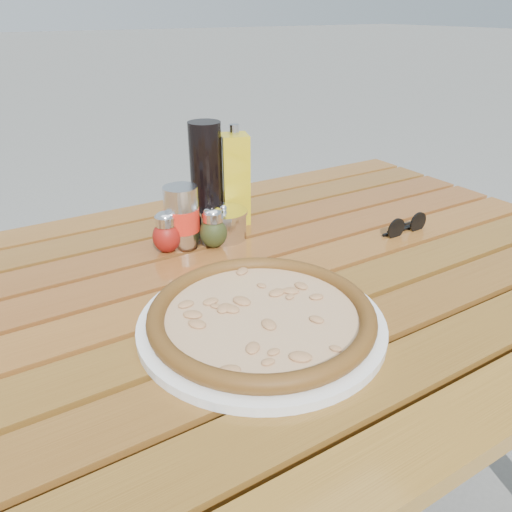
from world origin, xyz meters
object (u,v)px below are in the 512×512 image
table (262,312)px  sunglasses (406,226)px  oregano_shaker (213,228)px  soda_can (182,217)px  olive_oil_cruet (235,179)px  parmesan_tin (224,224)px  plate (262,323)px  pepper_shaker (166,233)px  dark_bottle (206,176)px  pizza (262,314)px

table → sunglasses: size_ratio=12.73×
oregano_shaker → soda_can: bearing=142.5°
oregano_shaker → olive_oil_cruet: 0.15m
soda_can → oregano_shaker: bearing=-37.5°
olive_oil_cruet → parmesan_tin: 0.11m
plate → table: bearing=57.6°
pepper_shaker → olive_oil_cruet: olive_oil_cruet is taller
pepper_shaker → sunglasses: (0.45, -0.18, -0.02)m
table → sunglasses: bearing=0.0°
sunglasses → oregano_shaker: bearing=157.1°
oregano_shaker → dark_bottle: (0.04, 0.10, 0.07)m
plate → parmesan_tin: (0.10, 0.31, 0.02)m
oregano_shaker → soda_can: 0.06m
pepper_shaker → oregano_shaker: bearing=-17.9°
pepper_shaker → oregano_shaker: (0.09, -0.03, 0.00)m
table → pepper_shaker: bearing=119.7°
oregano_shaker → parmesan_tin: bearing=35.5°
parmesan_tin → sunglasses: 0.38m
pepper_shaker → plate: bearing=-86.8°
table → dark_bottle: dark_bottle is taller
soda_can → olive_oil_cruet: olive_oil_cruet is taller
pizza → sunglasses: 0.46m
soda_can → parmesan_tin: soda_can is taller
olive_oil_cruet → pepper_shaker: bearing=-161.7°
oregano_shaker → olive_oil_cruet: size_ratio=0.39×
dark_bottle → soda_can: bearing=-144.2°
dark_bottle → sunglasses: (0.33, -0.25, -0.09)m
pizza → oregano_shaker: size_ratio=4.42×
pepper_shaker → sunglasses: pepper_shaker is taller
plate → oregano_shaker: size_ratio=4.39×
pizza → pepper_shaker: size_ratio=4.42×
dark_bottle → plate: bearing=-105.4°
table → olive_oil_cruet: bearing=70.8°
oregano_shaker → sunglasses: size_ratio=0.75×
pizza → dark_bottle: size_ratio=1.65×
pizza → pepper_shaker: pepper_shaker is taller
oregano_shaker → sunglasses: oregano_shaker is taller
plate → parmesan_tin: parmesan_tin is taller
plate → soda_can: 0.32m
parmesan_tin → pepper_shaker: bearing=179.5°
oregano_shaker → dark_bottle: dark_bottle is taller
soda_can → sunglasses: size_ratio=1.09×
plate → sunglasses: bearing=16.9°
pepper_shaker → parmesan_tin: 0.12m
dark_bottle → sunglasses: dark_bottle is taller
parmesan_tin → olive_oil_cruet: bearing=44.9°
pizza → dark_bottle: bearing=74.6°
plate → dark_bottle: size_ratio=1.64×
plate → pizza: pizza is taller
plate → pepper_shaker: size_ratio=4.39×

